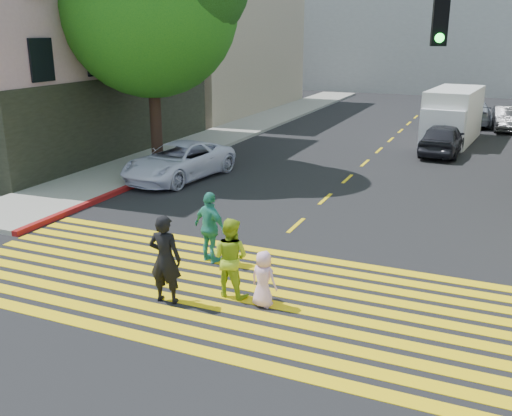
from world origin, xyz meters
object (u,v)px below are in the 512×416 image
Objects in this scene: pedestrian_child at (263,279)px; white_van at (452,117)px; pedestrian_man at (165,259)px; dark_car_parked at (507,118)px; pedestrian_extra at (210,228)px; white_sedan at (179,161)px; silver_car at (474,113)px; pedestrian_woman at (230,257)px; dark_car_near at (443,139)px.

white_van is at bearing -83.84° from pedestrian_child.
pedestrian_man is 27.18m from dark_car_parked.
pedestrian_extra is 0.36× the size of white_sedan.
white_sedan is at bearing -39.31° from pedestrian_child.
pedestrian_child is at bearing -42.42° from white_sedan.
dark_car_parked is (4.45, 25.80, 0.07)m from pedestrian_child.
pedestrian_extra is (-2.11, 1.69, 0.29)m from pedestrian_child.
pedestrian_man is at bearing -52.83° from white_sedan.
silver_car is at bearing -104.69° from pedestrian_man.
white_van is at bearing -81.82° from pedestrian_extra.
pedestrian_woman reaches higher than dark_car_near.
pedestrian_man is 1.37m from pedestrian_woman.
dark_car_near is at bearing -85.37° from white_van.
pedestrian_child is at bearing -89.67° from white_van.
pedestrian_child is (0.85, -0.19, -0.27)m from pedestrian_woman.
pedestrian_man is at bearing -108.76° from dark_car_parked.
pedestrian_woman is 0.91m from pedestrian_child.
dark_car_parked is 5.75m from white_van.
dark_car_near is (2.63, 17.11, -0.15)m from pedestrian_woman.
dark_car_near is at bearing 81.40° from silver_car.
pedestrian_man is 0.45× the size of dark_car_near.
white_van reaches higher than dark_car_near.
dark_car_near reaches higher than pedestrian_child.
dark_car_near is at bearing -84.13° from pedestrian_extra.
silver_car is (4.54, 27.85, -0.25)m from pedestrian_man.
pedestrian_woman is 20.70m from white_van.
white_van is (2.67, 20.53, 0.40)m from pedestrian_woman.
white_sedan is 1.23× the size of dark_car_parked.
white_van reaches higher than white_sedan.
dark_car_parked reaches higher than pedestrian_child.
pedestrian_extra is 0.30× the size of white_van.
pedestrian_man is at bearing 113.57° from pedestrian_extra.
white_sedan is (-5.12, 9.19, -0.27)m from pedestrian_man.
pedestrian_woman is at bearing -92.05° from white_van.
white_van is (-2.63, -5.08, 0.60)m from dark_car_parked.
white_van is at bearing 79.39° from silver_car.
silver_car is at bearing -84.22° from pedestrian_child.
silver_car is 2.36m from dark_car_parked.
dark_car_parked is at bearing 64.28° from white_sedan.
white_sedan is 15.06m from white_van.
white_van is (3.93, 19.02, 0.38)m from pedestrian_extra.
pedestrian_extra is 25.97m from silver_car.
pedestrian_extra reaches higher than dark_car_near.
dark_car_near is (3.89, 15.61, -0.16)m from pedestrian_extra.
dark_car_parked is at bearing -88.60° from pedestrian_child.
pedestrian_extra is at bearing -110.34° from dark_car_parked.
pedestrian_man reaches higher than white_sedan.
pedestrian_woman is 10.46m from white_sedan.
white_van is (1.83, 20.71, 0.67)m from pedestrian_child.
white_sedan is 12.42m from dark_car_near.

